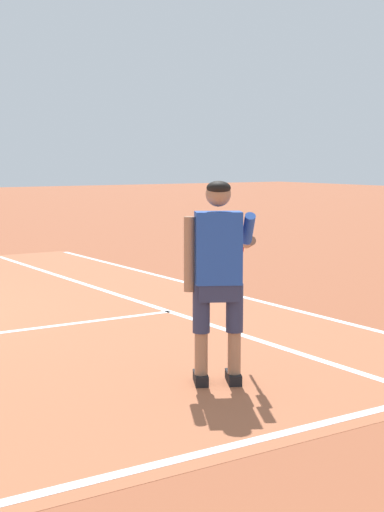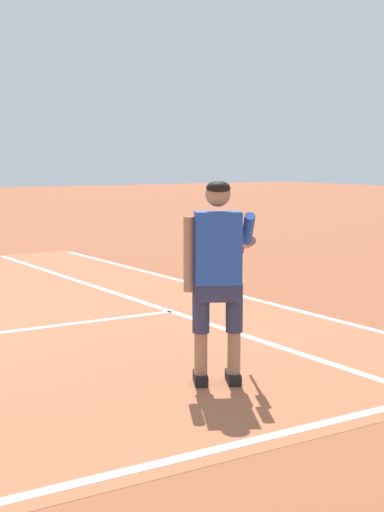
# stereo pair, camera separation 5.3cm
# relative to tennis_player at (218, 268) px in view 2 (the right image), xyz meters

# --- Properties ---
(line_singles_right) EXTENTS (0.10, 10.48, 0.01)m
(line_singles_right) POSITION_rel_tennis_player_xyz_m (1.23, 4.01, -0.99)
(line_singles_right) COLOR white
(line_singles_right) RESTS_ON ground
(line_doubles_right) EXTENTS (0.10, 10.48, 0.01)m
(line_doubles_right) POSITION_rel_tennis_player_xyz_m (2.61, 4.01, -0.99)
(line_doubles_right) COLOR white
(line_doubles_right) RESTS_ON ground
(tennis_player) EXTENTS (1.02, 0.93, 1.71)m
(tennis_player) POSITION_rel_tennis_player_xyz_m (0.00, 0.00, 0.00)
(tennis_player) COLOR black
(tennis_player) RESTS_ON ground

